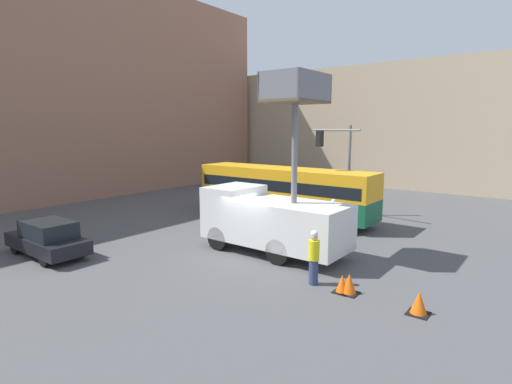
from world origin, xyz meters
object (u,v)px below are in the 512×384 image
(road_worker_near_truck, at_px, (314,257))
(traffic_cone_far_side, at_px, (349,284))
(city_bus, at_px, (283,189))
(parked_car_curbside, at_px, (48,238))
(utility_truck, at_px, (272,216))
(traffic_cone_mid_road, at_px, (342,284))
(road_worker_directing, at_px, (333,217))
(traffic_cone_near_truck, at_px, (419,303))
(traffic_light_pole, at_px, (339,156))

(road_worker_near_truck, relative_size, traffic_cone_far_side, 2.80)
(city_bus, distance_m, parked_car_curbside, 12.84)
(utility_truck, relative_size, traffic_cone_mid_road, 12.30)
(traffic_cone_mid_road, height_order, traffic_cone_far_side, traffic_cone_far_side)
(road_worker_directing, xyz_separation_m, traffic_cone_far_side, (-6.26, -3.76, -0.62))
(road_worker_near_truck, distance_m, traffic_cone_far_side, 1.48)
(utility_truck, distance_m, city_bus, 6.94)
(utility_truck, relative_size, traffic_cone_far_side, 10.90)
(city_bus, xyz_separation_m, road_worker_directing, (-1.83, -4.24, -0.84))
(road_worker_near_truck, bearing_deg, city_bus, 121.79)
(utility_truck, height_order, traffic_cone_near_truck, utility_truck)
(traffic_cone_mid_road, xyz_separation_m, traffic_cone_far_side, (0.06, -0.22, 0.04))
(traffic_cone_mid_road, bearing_deg, parked_car_curbside, 109.25)
(city_bus, bearing_deg, traffic_cone_mid_road, 153.21)
(utility_truck, bearing_deg, road_worker_directing, -10.84)
(city_bus, distance_m, road_worker_near_truck, 10.53)
(road_worker_directing, bearing_deg, traffic_light_pole, 173.71)
(utility_truck, xyz_separation_m, road_worker_directing, (4.20, -0.80, -0.69))
(utility_truck, height_order, traffic_cone_far_side, utility_truck)
(road_worker_directing, xyz_separation_m, traffic_cone_near_truck, (-6.40, -5.99, -0.61))
(traffic_cone_near_truck, bearing_deg, traffic_cone_mid_road, 88.21)
(traffic_light_pole, height_order, traffic_cone_mid_road, traffic_light_pole)
(road_worker_directing, height_order, traffic_cone_far_side, road_worker_directing)
(utility_truck, relative_size, road_worker_directing, 4.01)
(traffic_cone_near_truck, relative_size, parked_car_curbside, 0.16)
(utility_truck, relative_size, road_worker_near_truck, 3.89)
(traffic_light_pole, relative_size, traffic_cone_near_truck, 7.96)
(city_bus, relative_size, road_worker_directing, 6.05)
(traffic_light_pole, bearing_deg, parked_car_curbside, 155.61)
(traffic_cone_far_side, distance_m, parked_car_curbside, 12.55)
(road_worker_near_truck, xyz_separation_m, traffic_cone_near_truck, (-0.12, -3.56, -0.65))
(traffic_light_pole, distance_m, traffic_cone_far_side, 11.96)
(utility_truck, bearing_deg, parked_car_curbside, 130.33)
(parked_car_curbside, bearing_deg, traffic_cone_far_side, -70.83)
(utility_truck, xyz_separation_m, traffic_light_pole, (8.02, 0.85, 2.16))
(city_bus, distance_m, traffic_cone_far_side, 11.47)
(road_worker_near_truck, xyz_separation_m, traffic_cone_mid_road, (-0.04, -1.10, -0.69))
(traffic_light_pole, distance_m, traffic_cone_mid_road, 11.92)
(traffic_light_pole, distance_m, road_worker_near_truck, 11.26)
(parked_car_curbside, bearing_deg, traffic_light_pole, -24.39)
(parked_car_curbside, bearing_deg, utility_truck, -49.67)
(traffic_light_pole, relative_size, traffic_cone_far_side, 8.09)
(city_bus, bearing_deg, utility_truck, 139.29)
(traffic_light_pole, xyz_separation_m, traffic_cone_near_truck, (-10.22, -7.64, -3.46))
(traffic_cone_near_truck, xyz_separation_m, parked_car_curbside, (-3.98, 14.09, 0.44))
(traffic_light_pole, xyz_separation_m, road_worker_near_truck, (-10.11, -4.08, -2.81))
(traffic_cone_near_truck, bearing_deg, city_bus, 51.21)
(city_bus, distance_m, traffic_cone_near_truck, 13.21)
(traffic_cone_far_side, bearing_deg, parked_car_curbside, 109.17)
(traffic_cone_mid_road, distance_m, traffic_cone_far_side, 0.24)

